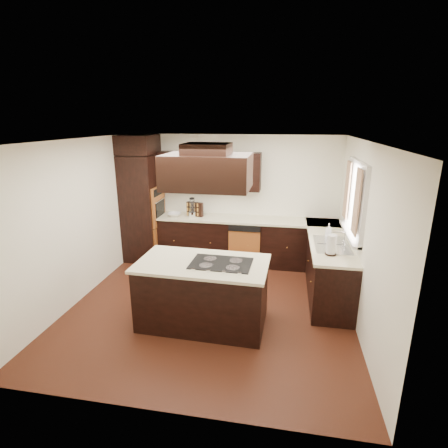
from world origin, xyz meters
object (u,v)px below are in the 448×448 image
Objects in this scene: island at (203,294)px; spice_rack at (195,209)px; oven_column at (142,208)px; range_hood at (207,172)px.

spice_rack is (-0.70, 2.27, 0.62)m from island.
oven_column is at bearing 130.93° from island.
oven_column is 1.24× the size of island.
spice_rack is (1.07, 0.10, 0.00)m from oven_column.
range_hood is at bearing -36.67° from island.
island is at bearing -59.37° from spice_rack.
range_hood is at bearing -57.62° from spice_rack.
island is 5.07× the size of spice_rack.
island is 1.73m from range_hood.
island is (1.77, -2.17, -0.62)m from oven_column.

